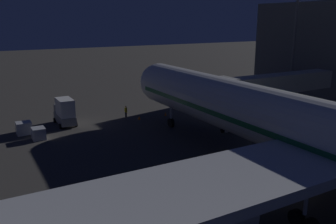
# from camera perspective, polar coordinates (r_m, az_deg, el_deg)

# --- Properties ---
(ground_plane) EXTENTS (320.00, 320.00, 0.00)m
(ground_plane) POSITION_cam_1_polar(r_m,az_deg,el_deg) (34.62, 16.64, -10.34)
(ground_plane) COLOR #383533
(jet_bridge) EXTENTS (21.01, 3.40, 7.15)m
(jet_bridge) POSITION_cam_1_polar(r_m,az_deg,el_deg) (49.86, 15.16, 4.13)
(jet_bridge) COLOR #9E9E99
(jet_bridge) RESTS_ON ground_plane
(apron_floodlight_mast) EXTENTS (2.90, 0.50, 18.59)m
(apron_floodlight_mast) POSITION_cam_1_polar(r_m,az_deg,el_deg) (65.09, 19.49, 10.72)
(apron_floodlight_mast) COLOR #59595E
(apron_floodlight_mast) RESTS_ON ground_plane
(cargo_truck_aft) EXTENTS (2.36, 4.92, 3.79)m
(cargo_truck_aft) POSITION_cam_1_polar(r_m,az_deg,el_deg) (51.18, -16.17, 0.06)
(cargo_truck_aft) COLOR slate
(cargo_truck_aft) RESTS_ON ground_plane
(baggage_container_near_belt) EXTENTS (1.81, 1.71, 1.57)m
(baggage_container_near_belt) POSITION_cam_1_polar(r_m,az_deg,el_deg) (49.12, -22.00, -2.39)
(baggage_container_near_belt) COLOR #B7BABF
(baggage_container_near_belt) RESTS_ON ground_plane
(baggage_container_spare) EXTENTS (1.51, 1.77, 1.42)m
(baggage_container_spare) POSITION_cam_1_polar(r_m,az_deg,el_deg) (46.47, -19.96, -3.23)
(baggage_container_spare) COLOR #B7BABF
(baggage_container_spare) RESTS_ON ground_plane
(ground_crew_walking_aft) EXTENTS (0.40, 0.40, 1.75)m
(ground_crew_walking_aft) POSITION_cam_1_polar(r_m,az_deg,el_deg) (53.49, -6.74, 0.13)
(ground_crew_walking_aft) COLOR black
(ground_crew_walking_aft) RESTS_ON ground_plane
(traffic_cone_nose_port) EXTENTS (0.36, 0.36, 0.55)m
(traffic_cone_nose_port) POSITION_cam_1_polar(r_m,az_deg,el_deg) (54.30, -0.40, -0.29)
(traffic_cone_nose_port) COLOR orange
(traffic_cone_nose_port) RESTS_ON ground_plane
(traffic_cone_nose_starboard) EXTENTS (0.36, 0.36, 0.55)m
(traffic_cone_nose_starboard) POSITION_cam_1_polar(r_m,az_deg,el_deg) (52.39, -4.61, -0.90)
(traffic_cone_nose_starboard) COLOR orange
(traffic_cone_nose_starboard) RESTS_ON ground_plane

